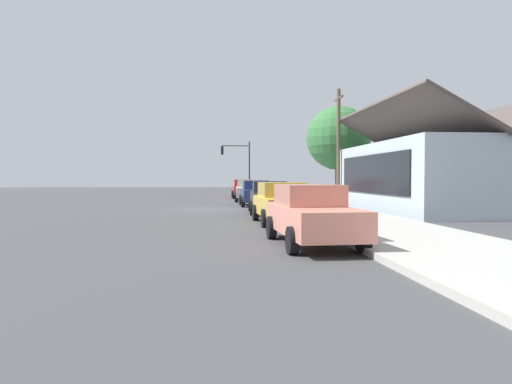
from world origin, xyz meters
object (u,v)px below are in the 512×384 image
object	(u,v)px
car_mustard	(283,202)
shade_tree	(338,138)
utility_pole_wooden	(338,144)
car_navy	(256,193)
car_coral	(312,214)
car_charcoal	(269,197)
fire_hydrant_red	(293,202)
car_cherry	(243,188)
car_ivory	(248,190)
traffic_light_main	(238,159)

from	to	relation	value
car_mustard	shade_tree	world-z (taller)	shade_tree
car_mustard	utility_pole_wooden	world-z (taller)	utility_pole_wooden
car_navy	car_coral	world-z (taller)	same
car_charcoal	fire_hydrant_red	xyz separation A→B (m)	(-0.59, 1.31, -0.32)
car_navy	shade_tree	xyz separation A→B (m)	(-3.82, 6.31, 3.78)
car_mustard	car_charcoal	bearing A→B (deg)	176.83
car_navy	car_mustard	size ratio (longest dim) A/B	0.98
car_mustard	car_cherry	bearing A→B (deg)	178.34
car_mustard	shade_tree	bearing A→B (deg)	155.72
car_ivory	car_navy	distance (m)	5.63
utility_pole_wooden	traffic_light_main	bearing A→B (deg)	-159.62
fire_hydrant_red	traffic_light_main	bearing A→B (deg)	-175.54
car_coral	utility_pole_wooden	size ratio (longest dim) A/B	0.62
traffic_light_main	car_coral	bearing A→B (deg)	0.18
car_cherry	utility_pole_wooden	world-z (taller)	utility_pole_wooden
car_coral	traffic_light_main	distance (m)	33.24
traffic_light_main	utility_pole_wooden	xyz separation A→B (m)	(15.23, 5.66, 0.44)
car_charcoal	utility_pole_wooden	bearing A→B (deg)	144.22
car_cherry	car_navy	size ratio (longest dim) A/B	1.11
car_mustard	fire_hydrant_red	distance (m)	6.15
car_coral	car_charcoal	bearing A→B (deg)	176.09
car_charcoal	car_mustard	bearing A→B (deg)	1.57
car_charcoal	traffic_light_main	xyz separation A→B (m)	(-21.85, -0.35, 2.68)
car_navy	car_mustard	distance (m)	11.40
car_coral	shade_tree	bearing A→B (deg)	160.42
car_navy	utility_pole_wooden	bearing A→B (deg)	97.18
car_cherry	car_charcoal	distance (m)	17.36
car_charcoal	car_coral	size ratio (longest dim) A/B	0.99
car_ivory	utility_pole_wooden	size ratio (longest dim) A/B	0.59
shade_tree	fire_hydrant_red	world-z (taller)	shade_tree
traffic_light_main	car_ivory	bearing A→B (deg)	0.88
traffic_light_main	shade_tree	bearing A→B (deg)	28.52
car_coral	car_navy	bearing A→B (deg)	176.96
car_coral	fire_hydrant_red	size ratio (longest dim) A/B	6.56
car_ivory	car_mustard	size ratio (longest dim) A/B	1.00
car_navy	traffic_light_main	world-z (taller)	traffic_light_main
car_cherry	car_navy	world-z (taller)	same
car_navy	car_charcoal	world-z (taller)	same
car_mustard	utility_pole_wooden	bearing A→B (deg)	153.84
car_mustard	fire_hydrant_red	xyz separation A→B (m)	(-5.97, 1.44, -0.32)
car_cherry	car_ivory	size ratio (longest dim) A/B	1.09
car_cherry	fire_hydrant_red	xyz separation A→B (m)	(16.77, 1.48, -0.32)
car_charcoal	fire_hydrant_red	size ratio (longest dim) A/B	6.48
car_cherry	fire_hydrant_red	world-z (taller)	car_cherry
car_charcoal	utility_pole_wooden	distance (m)	9.04
utility_pole_wooden	car_ivory	bearing A→B (deg)	-132.42
car_cherry	utility_pole_wooden	size ratio (longest dim) A/B	0.65
car_navy	car_mustard	world-z (taller)	same
car_cherry	utility_pole_wooden	xyz separation A→B (m)	(10.74, 5.48, 3.11)
car_cherry	car_mustard	size ratio (longest dim) A/B	1.09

